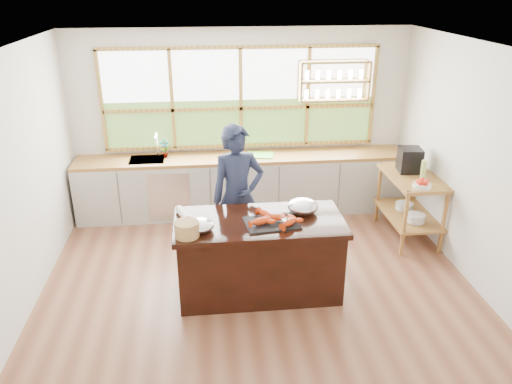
{
  "coord_description": "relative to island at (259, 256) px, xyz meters",
  "views": [
    {
      "loc": [
        -0.55,
        -5.03,
        3.32
      ],
      "look_at": [
        0.0,
        0.15,
        1.08
      ],
      "focal_mm": 35.0,
      "sensor_mm": 36.0,
      "label": 1
    }
  ],
  "objects": [
    {
      "name": "ground_plane",
      "position": [
        0.0,
        0.2,
        -0.45
      ],
      "size": [
        5.0,
        5.0,
        0.0
      ],
      "primitive_type": "plane",
      "color": "brown"
    },
    {
      "name": "room_shell",
      "position": [
        0.02,
        0.71,
        1.3
      ],
      "size": [
        5.02,
        4.52,
        2.71
      ],
      "color": "silver",
      "rests_on": "ground_plane"
    },
    {
      "name": "back_counter",
      "position": [
        -0.02,
        2.14,
        0.0
      ],
      "size": [
        4.9,
        0.63,
        0.9
      ],
      "color": "#A8A79F",
      "rests_on": "ground_plane"
    },
    {
      "name": "right_shelf_unit",
      "position": [
        2.19,
        1.09,
        0.15
      ],
      "size": [
        0.62,
        1.1,
        0.9
      ],
      "color": "olive",
      "rests_on": "ground_plane"
    },
    {
      "name": "island",
      "position": [
        0.0,
        0.0,
        0.0
      ],
      "size": [
        1.85,
        0.9,
        0.9
      ],
      "color": "black",
      "rests_on": "ground_plane"
    },
    {
      "name": "cook",
      "position": [
        -0.18,
        0.67,
        0.44
      ],
      "size": [
        0.72,
        0.55,
        1.78
      ],
      "primitive_type": "imported",
      "rotation": [
        0.0,
        0.0,
        0.2
      ],
      "color": "#1A2139",
      "rests_on": "ground_plane"
    },
    {
      "name": "potted_plant",
      "position": [
        -1.14,
        2.2,
        0.58
      ],
      "size": [
        0.16,
        0.13,
        0.27
      ],
      "primitive_type": "imported",
      "rotation": [
        0.0,
        0.0,
        0.21
      ],
      "color": "slate",
      "rests_on": "back_counter"
    },
    {
      "name": "cutting_board",
      "position": [
        0.25,
        2.14,
        0.45
      ],
      "size": [
        0.45,
        0.38,
        0.01
      ],
      "primitive_type": "cube",
      "rotation": [
        0.0,
        0.0,
        -0.21
      ],
      "color": "#57CD3B",
      "rests_on": "back_counter"
    },
    {
      "name": "espresso_machine",
      "position": [
        2.19,
        1.27,
        0.61
      ],
      "size": [
        0.32,
        0.34,
        0.33
      ],
      "primitive_type": "cube",
      "rotation": [
        0.0,
        0.0,
        -0.13
      ],
      "color": "black",
      "rests_on": "right_shelf_unit"
    },
    {
      "name": "wine_bottle",
      "position": [
        2.24,
        0.93,
        0.58
      ],
      "size": [
        0.08,
        0.08,
        0.27
      ],
      "primitive_type": "cylinder",
      "rotation": [
        0.0,
        0.0,
        0.21
      ],
      "color": "#A7C85F",
      "rests_on": "right_shelf_unit"
    },
    {
      "name": "fruit_bowl",
      "position": [
        2.14,
        0.7,
        0.49
      ],
      "size": [
        0.23,
        0.23,
        0.11
      ],
      "color": "silver",
      "rests_on": "right_shelf_unit"
    },
    {
      "name": "slate_board",
      "position": [
        0.12,
        -0.1,
        0.45
      ],
      "size": [
        0.6,
        0.47,
        0.02
      ],
      "primitive_type": "cube",
      "rotation": [
        0.0,
        0.0,
        0.13
      ],
      "color": "black",
      "rests_on": "island"
    },
    {
      "name": "lobster_pile",
      "position": [
        0.14,
        -0.1,
        0.5
      ],
      "size": [
        0.52,
        0.44,
        0.08
      ],
      "color": "red",
      "rests_on": "slate_board"
    },
    {
      "name": "mixing_bowl_left",
      "position": [
        -0.64,
        -0.18,
        0.51
      ],
      "size": [
        0.29,
        0.29,
        0.14
      ],
      "primitive_type": "ellipsoid",
      "color": "silver",
      "rests_on": "island"
    },
    {
      "name": "mixing_bowl_right",
      "position": [
        0.51,
        0.15,
        0.52
      ],
      "size": [
        0.35,
        0.35,
        0.17
      ],
      "primitive_type": "ellipsoid",
      "color": "silver",
      "rests_on": "island"
    },
    {
      "name": "wine_glass",
      "position": [
        0.23,
        -0.29,
        0.61
      ],
      "size": [
        0.08,
        0.08,
        0.22
      ],
      "color": "white",
      "rests_on": "island"
    },
    {
      "name": "wicker_basket",
      "position": [
        -0.77,
        -0.29,
        0.53
      ],
      "size": [
        0.25,
        0.25,
        0.16
      ],
      "primitive_type": "cylinder",
      "color": "#BB8449",
      "rests_on": "island"
    },
    {
      "name": "parchment_roll",
      "position": [
        -0.83,
        0.17,
        0.49
      ],
      "size": [
        0.18,
        0.31,
        0.08
      ],
      "primitive_type": "cylinder",
      "rotation": [
        1.57,
        0.0,
        0.36
      ],
      "color": "white",
      "rests_on": "island"
    }
  ]
}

